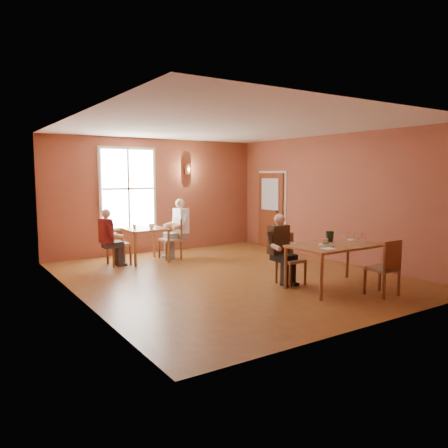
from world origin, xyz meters
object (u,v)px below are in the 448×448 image
main_table (336,266)px  diner_main (292,251)px  chair_empty (382,267)px  chair_diner_maroon (119,243)px  second_table (145,245)px  chair_diner_main (291,259)px  diner_white (171,230)px  diner_maroon (117,238)px  chair_diner_white (170,239)px

main_table → diner_main: size_ratio=1.34×
chair_empty → chair_diner_maroon: bearing=121.0°
second_table → chair_diner_main: bearing=-67.6°
chair_diner_maroon → diner_white: bearing=90.0°
diner_main → chair_empty: size_ratio=1.32×
chair_diner_main → chair_empty: bearing=119.1°
chair_diner_main → diner_maroon: 4.10m
diner_main → main_table: bearing=128.9°
chair_diner_main → diner_maroon: size_ratio=0.75×
second_table → diner_white: 0.75m
chair_diner_maroon → diner_main: bearing=30.7°
chair_empty → chair_diner_white: bearing=108.4°
chair_diner_main → diner_maroon: bearing=-58.7°
chair_diner_main → chair_diner_maroon: size_ratio=0.95×
diner_maroon → diner_white: bearing=90.0°
diner_main → chair_diner_main: bearing=-90.0°
main_table → diner_maroon: 4.92m
chair_empty → chair_diner_maroon: chair_diner_maroon is taller
chair_diner_white → diner_main: bearing=-167.3°
diner_main → second_table: diner_main is taller
diner_main → diner_white: diner_white is taller
chair_empty → diner_maroon: size_ratio=0.77×
chair_empty → second_table: 5.41m
diner_white → chair_empty: bearing=-162.4°
main_table → chair_diner_main: size_ratio=1.79×
main_table → chair_empty: 0.83m
diner_main → chair_diner_maroon: diner_main is taller
chair_empty → second_table: bearing=115.0°
second_table → chair_diner_white: 0.66m
diner_main → chair_empty: bearing=119.7°
chair_diner_maroon → chair_diner_white: bearing=90.0°
diner_main → diner_white: 3.61m
second_table → diner_maroon: size_ratio=0.72×
chair_diner_main → diner_white: (-0.77, 3.50, 0.23)m
main_table → second_table: bearing=115.1°
second_table → diner_white: (0.68, 0.00, 0.31)m
chair_empty → main_table: bearing=111.4°
chair_empty → chair_diner_maroon: (-2.89, 4.93, 0.02)m
chair_diner_main → diner_main: (0.00, -0.03, 0.16)m
diner_white → chair_diner_main: bearing=-167.7°
diner_main → chair_diner_white: 3.62m
chair_diner_main → diner_main: bearing=90.0°
diner_main → second_table: (-1.45, 3.53, -0.24)m
main_table → chair_diner_main: chair_diner_main is taller
diner_main → chair_empty: (0.79, -1.39, -0.15)m
chair_diner_maroon → diner_maroon: bearing=-90.0°
chair_diner_main → chair_diner_maroon: 4.08m
diner_white → second_table: bearing=90.0°
diner_white → chair_diner_white: bearing=90.0°
diner_main → chair_diner_maroon: (-2.10, 3.53, -0.14)m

